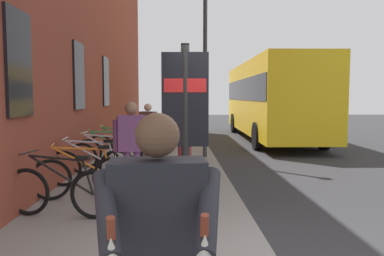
{
  "coord_description": "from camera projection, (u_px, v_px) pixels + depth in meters",
  "views": [
    {
      "loc": [
        -3.91,
        1.11,
        1.91
      ],
      "look_at": [
        3.73,
        0.82,
        1.28
      ],
      "focal_mm": 36.06,
      "sensor_mm": 36.0,
      "label": 1
    }
  ],
  "objects": [
    {
      "name": "ground",
      "position": [
        258.0,
        169.0,
        10.11
      ],
      "size": [
        60.0,
        60.0,
        0.0
      ],
      "primitive_type": "plane",
      "color": "#2D2D30"
    },
    {
      "name": "sidewalk_pavement",
      "position": [
        157.0,
        156.0,
        11.99
      ],
      "size": [
        24.0,
        3.5,
        0.12
      ],
      "primitive_type": "cube",
      "color": "gray",
      "rests_on": "ground"
    },
    {
      "name": "station_facade",
      "position": [
        94.0,
        4.0,
        12.51
      ],
      "size": [
        22.0,
        0.65,
        9.83
      ],
      "color": "brown",
      "rests_on": "ground"
    },
    {
      "name": "bicycle_leaning_wall",
      "position": [
        60.0,
        191.0,
        5.69
      ],
      "size": [
        0.54,
        1.75,
        0.97
      ],
      "color": "black",
      "rests_on": "sidewalk_pavement"
    },
    {
      "name": "bicycle_by_door",
      "position": [
        83.0,
        177.0,
        6.73
      ],
      "size": [
        0.55,
        1.74,
        0.97
      ],
      "color": "black",
      "rests_on": "sidewalk_pavement"
    },
    {
      "name": "bicycle_nearest_sign",
      "position": [
        91.0,
        166.0,
        7.71
      ],
      "size": [
        0.48,
        1.77,
        0.97
      ],
      "color": "black",
      "rests_on": "sidewalk_pavement"
    },
    {
      "name": "bicycle_mid_rack",
      "position": [
        105.0,
        157.0,
        8.86
      ],
      "size": [
        0.48,
        1.77,
        0.97
      ],
      "color": "black",
      "rests_on": "sidewalk_pavement"
    },
    {
      "name": "bicycle_end_of_row",
      "position": [
        109.0,
        151.0,
        9.82
      ],
      "size": [
        0.54,
        1.74,
        0.97
      ],
      "color": "black",
      "rests_on": "sidewalk_pavement"
    },
    {
      "name": "bicycle_far_end",
      "position": [
        119.0,
        146.0,
        10.91
      ],
      "size": [
        0.48,
        1.77,
        0.97
      ],
      "color": "black",
      "rests_on": "sidewalk_pavement"
    },
    {
      "name": "transit_info_sign",
      "position": [
        185.0,
        112.0,
        4.54
      ],
      "size": [
        0.12,
        0.55,
        2.4
      ],
      "color": "black",
      "rests_on": "sidewalk_pavement"
    },
    {
      "name": "city_bus",
      "position": [
        271.0,
        96.0,
        16.97
      ],
      "size": [
        10.55,
        2.82,
        3.35
      ],
      "color": "yellow",
      "rests_on": "ground"
    },
    {
      "name": "pedestrian_crossing_street",
      "position": [
        185.0,
        128.0,
        8.61
      ],
      "size": [
        0.32,
        0.66,
        1.76
      ],
      "color": "maroon",
      "rests_on": "sidewalk_pavement"
    },
    {
      "name": "pedestrian_by_facade",
      "position": [
        132.0,
        139.0,
        6.73
      ],
      "size": [
        0.34,
        0.63,
        1.7
      ],
      "color": "#723F72",
      "rests_on": "sidewalk_pavement"
    },
    {
      "name": "pedestrian_near_bus",
      "position": [
        148.0,
        126.0,
        10.78
      ],
      "size": [
        0.44,
        0.53,
        1.59
      ],
      "color": "brown",
      "rests_on": "sidewalk_pavement"
    },
    {
      "name": "tourist_with_hotdogs",
      "position": [
        158.0,
        241.0,
        1.96
      ],
      "size": [
        0.59,
        0.66,
        1.71
      ],
      "color": "brown",
      "rests_on": "sidewalk_pavement"
    },
    {
      "name": "street_lamp",
      "position": [
        205.0,
        50.0,
        11.19
      ],
      "size": [
        0.28,
        0.28,
        5.31
      ],
      "color": "#333338",
      "rests_on": "sidewalk_pavement"
    }
  ]
}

